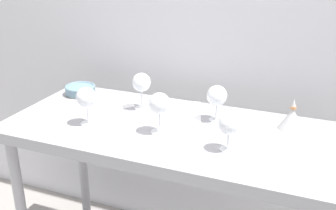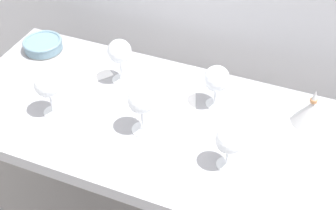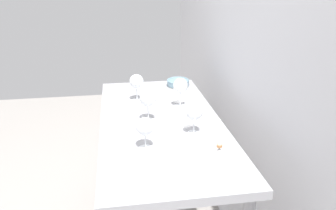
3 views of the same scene
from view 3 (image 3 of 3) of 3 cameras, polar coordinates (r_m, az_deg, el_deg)
name	(u,v)px [view 3 (image 3 of 3)]	position (r m, az deg, el deg)	size (l,w,h in m)	color
back_wall	(254,45)	(1.86, 14.24, 9.83)	(3.80, 0.04, 2.60)	silver
steel_counter	(161,137)	(1.90, -1.20, -5.47)	(1.40, 0.65, 0.90)	#9D9DA2
wine_glass_near_left	(136,82)	(2.10, -5.33, 3.86)	(0.09, 0.09, 0.17)	white
wine_glass_near_right	(145,127)	(1.53, -3.90, -3.76)	(0.08, 0.08, 0.15)	white
wine_glass_far_right	(194,112)	(1.67, 4.45, -1.24)	(0.09, 0.09, 0.16)	white
wine_glass_near_center	(148,99)	(1.79, -3.40, 0.94)	(0.09, 0.09, 0.18)	white
wine_glass_far_left	(180,86)	(2.00, 2.11, 3.16)	(0.09, 0.09, 0.18)	white
tasting_sheet_upper	(170,97)	(2.19, 0.39, 1.36)	(0.14, 0.23, 0.00)	white
tasting_sheet_lower	(192,119)	(1.87, 4.03, -2.39)	(0.17, 0.27, 0.00)	white
tasting_bowl	(178,82)	(2.40, 1.70, 3.81)	(0.16, 0.16, 0.05)	beige
decanter_funnel	(219,157)	(1.43, 8.55, -8.60)	(0.11, 0.11, 0.14)	silver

